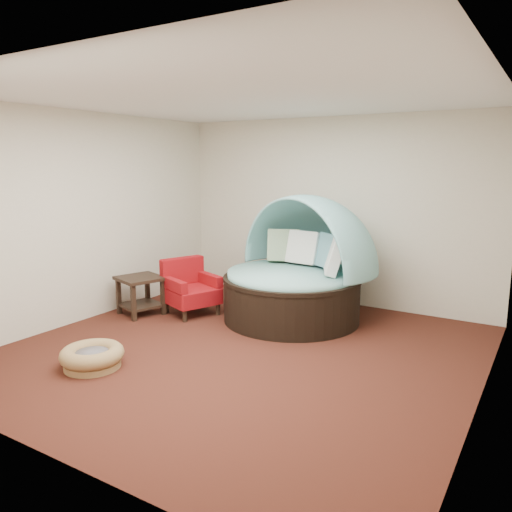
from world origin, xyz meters
The scene contains 10 objects.
floor centered at (0.00, 0.00, 0.00)m, with size 5.00×5.00×0.00m, color #461E14.
wall_back centered at (0.00, 2.50, 1.40)m, with size 5.00×5.00×0.00m, color beige.
wall_front centered at (0.00, -2.50, 1.40)m, with size 5.00×5.00×0.00m, color beige.
wall_left centered at (-2.50, 0.00, 1.40)m, with size 5.00×5.00×0.00m, color beige.
wall_right centered at (2.50, 0.00, 1.40)m, with size 5.00×5.00×0.00m, color beige.
ceiling centered at (0.00, 0.00, 2.80)m, with size 5.00×5.00×0.00m, color white.
canopy_daybed centered at (-0.02, 1.43, 0.79)m, with size 2.42×2.38×1.71m.
pet_basket centered at (-1.08, -1.22, 0.12)m, with size 0.84×0.84×0.23m.
red_armchair centered at (-1.44, 0.85, 0.36)m, with size 0.86×0.86×0.78m.
side_table centered at (-2.00, 0.44, 0.35)m, with size 0.72×0.72×0.55m.
Camera 1 is at (2.96, -4.55, 2.11)m, focal length 35.00 mm.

